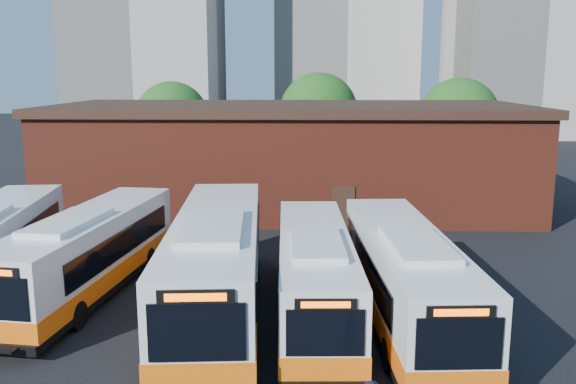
{
  "coord_description": "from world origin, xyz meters",
  "views": [
    {
      "loc": [
        1.07,
        -17.66,
        8.22
      ],
      "look_at": [
        0.29,
        6.63,
        3.5
      ],
      "focal_mm": 38.0,
      "sensor_mm": 36.0,
      "label": 1
    }
  ],
  "objects_px": {
    "bus_west": "(89,256)",
    "bus_mideast": "(315,278)",
    "bus_midwest": "(217,269)",
    "bus_east": "(405,281)"
  },
  "relations": [
    {
      "from": "bus_midwest",
      "to": "bus_east",
      "type": "height_order",
      "value": "bus_midwest"
    },
    {
      "from": "bus_west",
      "to": "bus_mideast",
      "type": "relative_size",
      "value": 1.05
    },
    {
      "from": "bus_west",
      "to": "bus_midwest",
      "type": "relative_size",
      "value": 0.88
    },
    {
      "from": "bus_midwest",
      "to": "bus_east",
      "type": "xyz_separation_m",
      "value": [
        6.32,
        -0.59,
        -0.18
      ]
    },
    {
      "from": "bus_mideast",
      "to": "bus_east",
      "type": "xyz_separation_m",
      "value": [
        2.98,
        -0.45,
        0.08
      ]
    },
    {
      "from": "bus_midwest",
      "to": "bus_mideast",
      "type": "distance_m",
      "value": 3.35
    },
    {
      "from": "bus_west",
      "to": "bus_mideast",
      "type": "distance_m",
      "value": 8.74
    },
    {
      "from": "bus_mideast",
      "to": "bus_east",
      "type": "relative_size",
      "value": 0.95
    },
    {
      "from": "bus_mideast",
      "to": "bus_east",
      "type": "distance_m",
      "value": 3.02
    },
    {
      "from": "bus_west",
      "to": "bus_midwest",
      "type": "bearing_deg",
      "value": -13.8
    }
  ]
}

